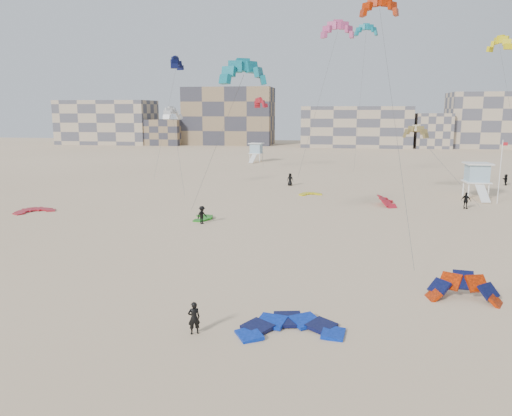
% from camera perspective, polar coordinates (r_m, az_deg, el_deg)
% --- Properties ---
extents(ground, '(320.00, 320.00, 0.00)m').
position_cam_1_polar(ground, '(28.23, -1.59, -11.33)').
color(ground, beige).
rests_on(ground, ground).
extents(kite_ground_blue, '(5.65, 5.84, 1.06)m').
position_cam_1_polar(kite_ground_blue, '(25.54, 3.93, -13.86)').
color(kite_ground_blue, '#0C33C6').
rests_on(kite_ground_blue, ground).
extents(kite_ground_orange, '(4.38, 4.42, 3.93)m').
position_cam_1_polar(kite_ground_orange, '(31.70, 22.60, -9.64)').
color(kite_ground_orange, '#FF3100').
rests_on(kite_ground_orange, ground).
extents(kite_ground_red, '(5.43, 5.44, 0.83)m').
position_cam_1_polar(kite_ground_red, '(58.95, -23.98, -0.41)').
color(kite_ground_red, '#B8082E').
rests_on(kite_ground_red, ground).
extents(kite_ground_green, '(3.38, 3.22, 0.78)m').
position_cam_1_polar(kite_ground_green, '(50.75, -6.15, -1.23)').
color(kite_ground_green, '#26881D').
rests_on(kite_ground_green, ground).
extents(kite_ground_red_far, '(3.90, 3.73, 3.45)m').
position_cam_1_polar(kite_ground_red_far, '(59.60, 14.77, 0.30)').
color(kite_ground_red_far, '#B8082E').
rests_on(kite_ground_red_far, ground).
extents(kite_ground_yellow, '(3.56, 3.65, 0.55)m').
position_cam_1_polar(kite_ground_yellow, '(65.18, 6.21, 1.51)').
color(kite_ground_yellow, '#D6B809').
rests_on(kite_ground_yellow, ground).
extents(kitesurfer_main, '(0.72, 0.62, 1.65)m').
position_cam_1_polar(kitesurfer_main, '(25.05, -7.10, -12.36)').
color(kitesurfer_main, black).
rests_on(kitesurfer_main, ground).
extents(kitesurfer_c, '(1.16, 1.29, 1.74)m').
position_cam_1_polar(kitesurfer_c, '(48.34, -6.19, -0.80)').
color(kitesurfer_c, black).
rests_on(kitesurfer_c, ground).
extents(kitesurfer_d, '(1.15, 1.00, 1.86)m').
position_cam_1_polar(kitesurfer_d, '(60.12, 22.88, 0.79)').
color(kitesurfer_d, black).
rests_on(kitesurfer_d, ground).
extents(kitesurfer_e, '(1.02, 0.81, 1.82)m').
position_cam_1_polar(kitesurfer_e, '(72.81, 3.92, 3.27)').
color(kitesurfer_e, black).
rests_on(kitesurfer_e, ground).
extents(kitesurfer_f, '(0.56, 1.54, 1.64)m').
position_cam_1_polar(kitesurfer_f, '(81.69, 26.64, 2.91)').
color(kitesurfer_f, black).
rests_on(kitesurfer_f, ground).
extents(kite_fly_teal_a, '(9.23, 9.17, 13.97)m').
position_cam_1_polar(kite_fly_teal_a, '(41.52, -1.39, 14.99)').
color(kite_fly_teal_a, '#0F8288').
rests_on(kite_fly_teal_a, ground).
extents(kite_fly_orange, '(3.46, 21.70, 20.36)m').
position_cam_1_polar(kite_fly_orange, '(51.82, 13.94, 21.26)').
color(kite_fly_orange, '#FF3100').
rests_on(kite_fly_orange, ground).
extents(kite_fly_grey, '(6.12, 10.64, 10.46)m').
position_cam_1_polar(kite_fly_grey, '(67.33, -9.52, 10.50)').
color(kite_fly_grey, silver).
rests_on(kite_fly_grey, ground).
extents(kite_fly_pink, '(7.66, 5.60, 21.34)m').
position_cam_1_polar(kite_fly_pink, '(71.01, 9.34, 19.32)').
color(kite_fly_pink, '#CD55A5').
rests_on(kite_fly_pink, ground).
extents(kite_fly_olive, '(7.15, 13.74, 8.21)m').
position_cam_1_polar(kite_fly_olive, '(66.18, 17.75, 8.16)').
color(kite_fly_olive, olive).
rests_on(kite_fly_olive, ground).
extents(kite_fly_yellow, '(7.10, 5.06, 19.98)m').
position_cam_1_polar(kite_fly_yellow, '(80.44, 26.05, 16.40)').
color(kite_fly_yellow, '#D6B809').
rests_on(kite_fly_yellow, ground).
extents(kite_fly_navy, '(3.72, 8.13, 17.82)m').
position_cam_1_polar(kite_fly_navy, '(79.05, -9.04, 15.91)').
color(kite_fly_navy, '#0E1341').
rests_on(kite_fly_navy, ground).
extents(kite_fly_teal_b, '(3.55, 3.58, 23.16)m').
position_cam_1_polar(kite_fly_teal_b, '(83.92, 12.49, 19.14)').
color(kite_fly_teal_b, '#0F8288').
rests_on(kite_fly_teal_b, ground).
extents(kite_fly_red, '(4.68, 4.66, 12.23)m').
position_cam_1_polar(kite_fly_red, '(88.59, 0.53, 11.83)').
color(kite_fly_red, '#B8082E').
rests_on(kite_fly_red, ground).
extents(lifeguard_tower_near, '(3.20, 6.01, 4.37)m').
position_cam_1_polar(lifeguard_tower_near, '(68.37, 23.89, 2.90)').
color(lifeguard_tower_near, white).
rests_on(lifeguard_tower_near, ground).
extents(lifeguard_tower_far, '(3.17, 5.63, 3.98)m').
position_cam_1_polar(lifeguard_tower_far, '(107.09, 0.02, 6.36)').
color(lifeguard_tower_far, white).
rests_on(lifeguard_tower_far, ground).
extents(flagpole, '(0.61, 0.09, 7.45)m').
position_cam_1_polar(flagpole, '(64.77, 26.14, 3.88)').
color(flagpole, white).
rests_on(flagpole, ground).
extents(condo_west_a, '(30.00, 15.00, 14.00)m').
position_cam_1_polar(condo_west_a, '(172.78, -16.63, 9.37)').
color(condo_west_a, tan).
rests_on(condo_west_a, ground).
extents(condo_west_b, '(28.00, 14.00, 18.00)m').
position_cam_1_polar(condo_west_b, '(163.42, -3.09, 10.43)').
color(condo_west_b, '#836B4F').
rests_on(condo_west_b, ground).
extents(condo_mid, '(32.00, 16.00, 12.00)m').
position_cam_1_polar(condo_mid, '(155.77, 11.31, 9.11)').
color(condo_mid, tan).
rests_on(condo_mid, ground).
extents(condo_east, '(26.00, 14.00, 16.00)m').
position_cam_1_polar(condo_east, '(163.94, 25.60, 9.04)').
color(condo_east, tan).
rests_on(condo_east, ground).
extents(condo_fill_left, '(12.00, 10.00, 8.00)m').
position_cam_1_polar(condo_fill_left, '(163.30, -10.48, 8.51)').
color(condo_fill_left, '#836B4F').
rests_on(condo_fill_left, ground).
extents(condo_fill_right, '(10.00, 10.00, 10.00)m').
position_cam_1_polar(condo_fill_right, '(156.08, 19.50, 8.33)').
color(condo_fill_right, tan).
rests_on(condo_fill_right, ground).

